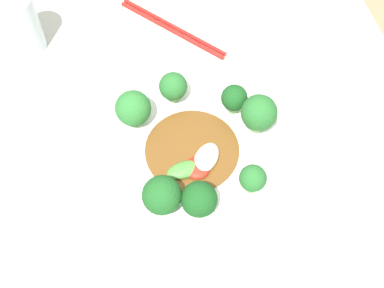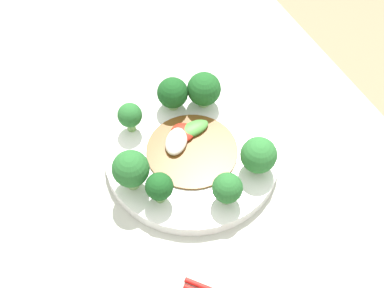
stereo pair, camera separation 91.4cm
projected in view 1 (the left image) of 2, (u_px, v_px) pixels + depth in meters
name	position (u px, v px, depth m)	size (l,w,h in m)	color
ground_plane	(204.00, 287.00, 1.46)	(8.00, 8.00, 0.00)	#9E8460
table	(207.00, 239.00, 1.15)	(1.08, 0.74, 0.72)	#B7BCAD
plate	(192.00, 154.00, 0.84)	(0.28, 0.28, 0.02)	white
broccoli_northwest	(234.00, 98.00, 0.84)	(0.04, 0.04, 0.06)	#70A356
broccoli_east	(199.00, 200.00, 0.75)	(0.05, 0.05, 0.06)	#89B76B
broccoli_southwest	(133.00, 109.00, 0.83)	(0.06, 0.06, 0.06)	#7AAD5B
broccoli_northeast	(253.00, 179.00, 0.76)	(0.04, 0.04, 0.06)	#7AAD5B
broccoli_north	(259.00, 113.00, 0.81)	(0.06, 0.06, 0.07)	#89B76B
broccoli_west	(173.00, 87.00, 0.85)	(0.05, 0.05, 0.06)	#70A356
broccoli_southeast	(162.00, 195.00, 0.75)	(0.06, 0.06, 0.07)	#89B76B
stirfry_center	(195.00, 156.00, 0.82)	(0.15, 0.15, 0.02)	brown
drinking_glass	(21.00, 24.00, 0.92)	(0.06, 0.06, 0.11)	silver
chopsticks	(173.00, 28.00, 0.98)	(0.19, 0.17, 0.01)	red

